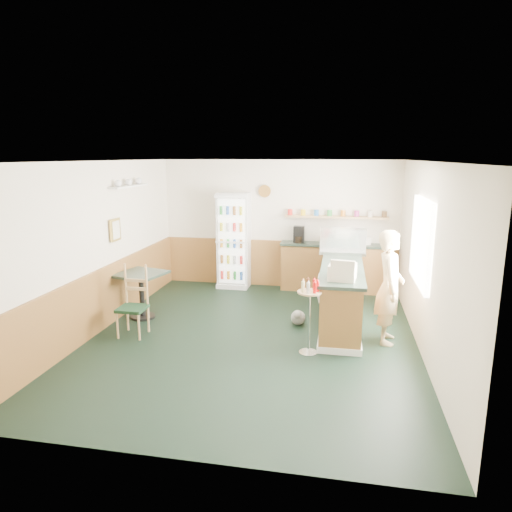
% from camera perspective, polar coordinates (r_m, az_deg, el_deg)
% --- Properties ---
extents(ground, '(6.00, 6.00, 0.00)m').
position_cam_1_polar(ground, '(7.23, -0.54, -10.14)').
color(ground, black).
rests_on(ground, ground).
extents(room_envelope, '(5.04, 6.02, 2.72)m').
position_cam_1_polar(room_envelope, '(7.55, -1.18, 2.87)').
color(room_envelope, beige).
rests_on(room_envelope, ground).
extents(service_counter, '(0.68, 3.01, 1.01)m').
position_cam_1_polar(service_counter, '(7.97, 10.58, -4.68)').
color(service_counter, olive).
rests_on(service_counter, ground).
extents(back_counter, '(2.24, 0.42, 1.69)m').
position_cam_1_polar(back_counter, '(9.62, 9.70, -1.16)').
color(back_counter, olive).
rests_on(back_counter, ground).
extents(drinks_fridge, '(0.67, 0.55, 2.02)m').
position_cam_1_polar(drinks_fridge, '(9.72, -2.80, 1.94)').
color(drinks_fridge, white).
rests_on(drinks_fridge, ground).
extents(display_case, '(0.84, 0.44, 0.47)m').
position_cam_1_polar(display_case, '(8.53, 10.82, 1.87)').
color(display_case, silver).
rests_on(display_case, service_counter).
extents(cash_register, '(0.43, 0.45, 0.22)m').
position_cam_1_polar(cash_register, '(6.76, 10.75, -1.97)').
color(cash_register, beige).
rests_on(cash_register, service_counter).
extents(shopkeeper, '(0.45, 0.60, 1.72)m').
position_cam_1_polar(shopkeeper, '(7.09, 16.34, -3.76)').
color(shopkeeper, tan).
rests_on(shopkeeper, ground).
extents(condiment_stand, '(0.35, 0.35, 1.08)m').
position_cam_1_polar(condiment_stand, '(6.49, 6.68, -6.23)').
color(condiment_stand, silver).
rests_on(condiment_stand, ground).
extents(newspaper_rack, '(0.09, 0.41, 0.49)m').
position_cam_1_polar(newspaper_rack, '(8.19, 8.09, -4.02)').
color(newspaper_rack, black).
rests_on(newspaper_rack, ground).
extents(cafe_table, '(0.90, 0.90, 0.81)m').
position_cam_1_polar(cafe_table, '(8.14, -14.15, -3.68)').
color(cafe_table, black).
rests_on(cafe_table, ground).
extents(cafe_chair, '(0.42, 0.42, 1.11)m').
position_cam_1_polar(cafe_chair, '(7.46, -14.97, -5.14)').
color(cafe_chair, black).
rests_on(cafe_chair, ground).
extents(dog_doorstop, '(0.24, 0.31, 0.29)m').
position_cam_1_polar(dog_doorstop, '(7.72, 5.27, -7.61)').
color(dog_doorstop, gray).
rests_on(dog_doorstop, ground).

